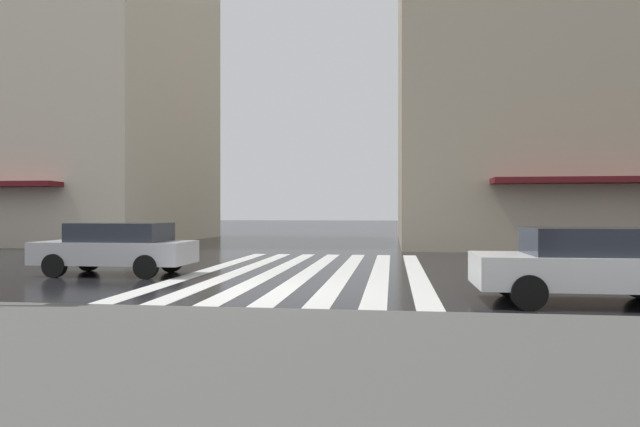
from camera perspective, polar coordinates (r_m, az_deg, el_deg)
ground_plane at (r=12.38m, az=-7.28°, el=-7.75°), size 220.00×220.00×0.00m
zebra_crossing at (r=16.13m, az=-1.03°, el=-5.91°), size 13.00×6.50×0.01m
haussmann_block_corner at (r=36.34m, az=28.52°, el=15.70°), size 17.76×24.44×23.44m
haussmann_block_mid at (r=39.83m, az=-27.75°, el=14.45°), size 15.59×20.02×23.65m
car_white at (r=11.49m, az=25.81°, el=-4.57°), size 1.85×4.10×1.41m
car_silver at (r=16.20m, az=-19.92°, el=-3.22°), size 1.85×4.10×1.41m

